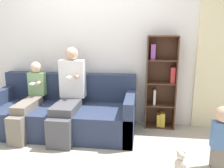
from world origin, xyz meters
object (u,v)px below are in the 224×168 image
child_seated (29,100)px  teddy_bear (180,161)px  toddler_standing (221,135)px  adult_seated (69,93)px  bookshelf (161,85)px  couch (65,113)px

child_seated → teddy_bear: child_seated is taller
toddler_standing → child_seated: bearing=166.3°
adult_seated → teddy_bear: bearing=-27.7°
adult_seated → bookshelf: 1.43m
couch → toddler_standing: bearing=-20.8°
toddler_standing → teddy_bear: (-0.43, -0.11, -0.29)m
adult_seated → child_seated: 0.61m
adult_seated → toddler_standing: (1.95, -0.68, -0.23)m
bookshelf → child_seated: bearing=-165.1°
adult_seated → child_seated: bearing=-174.1°
toddler_standing → bookshelf: bookshelf is taller
toddler_standing → teddy_bear: size_ratio=2.88×
couch → child_seated: size_ratio=2.05×
bookshelf → couch: bearing=-166.1°
child_seated → toddler_standing: child_seated is taller
toddler_standing → bookshelf: bearing=117.3°
adult_seated → teddy_bear: 1.79m
teddy_bear → child_seated: bearing=160.9°
toddler_standing → bookshelf: (-0.59, 1.14, 0.28)m
child_seated → couch: bearing=17.9°
adult_seated → couch: bearing=138.5°
toddler_standing → bookshelf: size_ratio=0.51×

